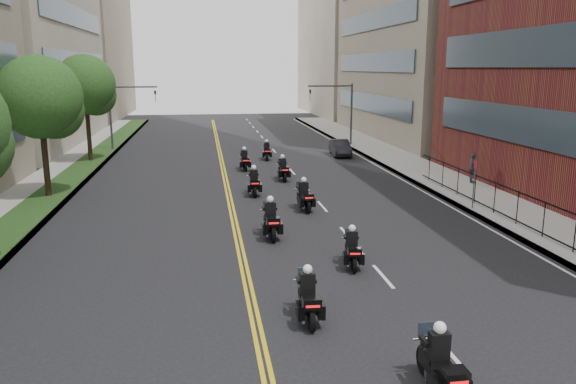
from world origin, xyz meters
name	(u,v)px	position (x,y,z in m)	size (l,w,h in m)	color
sidewalk_right	(444,181)	(12.00, 25.00, 0.07)	(4.00, 90.00, 0.15)	gray
sidewalk_left	(39,194)	(-12.00, 25.00, 0.07)	(4.00, 90.00, 0.15)	gray
grass_strip	(54,192)	(-11.20, 25.00, 0.17)	(2.00, 90.00, 0.04)	#153A15
building_right_far	(362,27)	(21.50, 78.00, 13.00)	(15.00, 28.00, 26.00)	gray
building_left_far	(61,24)	(-22.00, 78.00, 13.00)	(16.00, 28.00, 26.00)	gray
iron_fence	(559,226)	(11.00, 12.00, 0.90)	(0.05, 28.00, 1.50)	black
street_trees	(9,111)	(-11.05, 18.61, 5.13)	(4.40, 38.40, 7.98)	#302115
traffic_signal_right	(341,105)	(9.54, 42.00, 3.70)	(4.09, 0.20, 5.60)	#3F3F44
traffic_signal_left	(122,107)	(-9.54, 42.00, 3.70)	(4.09, 0.20, 5.60)	#3F3F44
motorcycle_1	(440,367)	(2.18, 2.97, 0.65)	(0.51, 2.24, 1.66)	black
motorcycle_2	(308,299)	(0.03, 7.05, 0.64)	(0.51, 2.18, 1.61)	black
motorcycle_3	(352,250)	(2.39, 11.14, 0.60)	(0.62, 2.05, 1.52)	black
motorcycle_4	(271,221)	(-0.06, 15.11, 0.69)	(0.55, 2.38, 1.76)	black
motorcycle_5	(304,197)	(2.15, 19.45, 0.66)	(0.60, 2.25, 1.66)	black
motorcycle_6	(254,183)	(-0.03, 23.23, 0.66)	(0.53, 2.27, 1.68)	black
motorcycle_7	(283,170)	(2.15, 27.14, 0.65)	(0.51, 2.21, 1.63)	black
motorcycle_8	(245,161)	(0.02, 31.12, 0.64)	(0.51, 2.20, 1.63)	black
motorcycle_9	(267,152)	(2.07, 35.46, 0.61)	(0.54, 2.10, 1.55)	black
parked_sedan	(340,148)	(8.18, 36.56, 0.64)	(1.36, 3.91, 1.29)	black
pedestrian_c	(473,168)	(13.28, 23.87, 1.06)	(1.07, 0.45, 1.83)	#46444C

